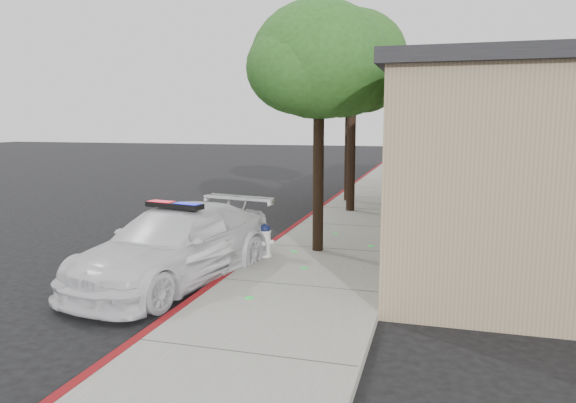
# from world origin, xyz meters

# --- Properties ---
(ground) EXTENTS (120.00, 120.00, 0.00)m
(ground) POSITION_xyz_m (0.00, 0.00, 0.00)
(ground) COLOR black
(ground) RESTS_ON ground
(sidewalk) EXTENTS (3.20, 60.00, 0.15)m
(sidewalk) POSITION_xyz_m (1.60, 3.00, 0.07)
(sidewalk) COLOR gray
(sidewalk) RESTS_ON ground
(red_curb) EXTENTS (0.14, 60.00, 0.16)m
(red_curb) POSITION_xyz_m (0.06, 3.00, 0.08)
(red_curb) COLOR maroon
(red_curb) RESTS_ON ground
(clapboard_building) EXTENTS (7.30, 20.89, 4.24)m
(clapboard_building) POSITION_xyz_m (6.69, 9.00, 2.13)
(clapboard_building) COLOR tan
(clapboard_building) RESTS_ON ground
(police_car) EXTENTS (2.97, 5.38, 1.60)m
(police_car) POSITION_xyz_m (-0.90, 0.05, 0.74)
(police_car) COLOR silver
(police_car) RESTS_ON ground
(fire_hydrant) EXTENTS (0.43, 0.37, 0.75)m
(fire_hydrant) POSITION_xyz_m (0.35, 1.85, 0.53)
(fire_hydrant) COLOR silver
(fire_hydrant) RESTS_ON sidewalk
(street_tree_near) EXTENTS (3.14, 3.12, 5.68)m
(street_tree_near) POSITION_xyz_m (1.37, 2.76, 4.39)
(street_tree_near) COLOR black
(street_tree_near) RESTS_ON sidewalk
(street_tree_mid) EXTENTS (3.74, 3.47, 6.63)m
(street_tree_mid) POSITION_xyz_m (1.20, 8.64, 5.15)
(street_tree_mid) COLOR black
(street_tree_mid) RESTS_ON sidewalk
(street_tree_far) EXTENTS (3.46, 3.18, 6.02)m
(street_tree_far) POSITION_xyz_m (0.73, 10.88, 4.68)
(street_tree_far) COLOR black
(street_tree_far) RESTS_ON sidewalk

